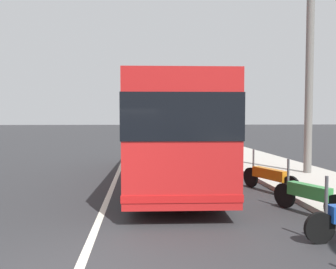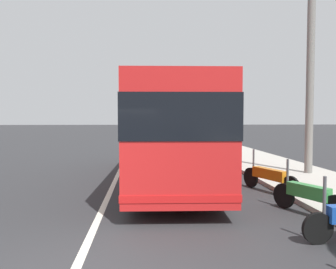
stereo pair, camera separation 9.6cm
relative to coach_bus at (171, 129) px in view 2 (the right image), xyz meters
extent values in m
cube|color=#B2ADA3|center=(2.50, -4.86, -1.83)|extent=(110.00, 3.60, 0.14)
cube|color=silver|center=(2.50, 2.04, -1.90)|extent=(110.00, 0.16, 0.01)
cube|color=red|center=(0.00, 0.00, -0.05)|extent=(10.69, 3.01, 3.00)
cube|color=black|center=(0.00, 0.00, 0.41)|extent=(10.73, 3.05, 1.02)
cube|color=red|center=(0.00, 0.00, -1.30)|extent=(10.72, 3.04, 0.16)
cylinder|color=black|center=(3.44, 1.02, -1.40)|extent=(1.01, 0.34, 1.00)
cylinder|color=black|center=(3.33, -1.32, -1.40)|extent=(1.01, 0.34, 1.00)
cylinder|color=black|center=(-3.33, 1.32, -1.40)|extent=(1.01, 0.34, 1.00)
cylinder|color=black|center=(-3.44, -1.02, -1.40)|extent=(1.01, 0.34, 1.00)
cylinder|color=black|center=(-6.39, -2.14, -1.61)|extent=(0.11, 0.59, 0.58)
cylinder|color=#4C4C51|center=(-6.38, -2.25, -1.01)|extent=(0.06, 0.06, 0.70)
cylinder|color=black|center=(-3.96, -2.55, -1.59)|extent=(0.60, 0.33, 0.63)
cube|color=#338C3F|center=(-4.62, -2.86, -1.34)|extent=(1.09, 0.67, 0.31)
cylinder|color=#4C4C51|center=(-4.06, -2.60, -0.99)|extent=(0.06, 0.06, 0.70)
cylinder|color=black|center=(-1.40, -2.54, -1.58)|extent=(0.63, 0.31, 0.65)
cylinder|color=black|center=(-3.03, -3.16, -1.58)|extent=(0.63, 0.31, 0.65)
cube|color=orange|center=(-2.22, -2.85, -1.33)|extent=(1.31, 0.69, 0.32)
cylinder|color=#4C4C51|center=(-1.52, -2.59, -0.98)|extent=(0.06, 0.06, 0.70)
cube|color=silver|center=(30.59, -0.57, -1.32)|extent=(4.75, 2.06, 0.81)
cube|color=black|center=(30.65, -0.57, -0.68)|extent=(2.57, 1.80, 0.46)
cylinder|color=black|center=(32.18, 0.16, -1.58)|extent=(0.65, 0.26, 0.64)
cylinder|color=black|center=(32.08, -1.48, -1.58)|extent=(0.65, 0.26, 0.64)
cylinder|color=black|center=(29.11, 0.34, -1.58)|extent=(0.65, 0.26, 0.64)
cylinder|color=black|center=(29.01, -1.30, -1.58)|extent=(0.65, 0.26, 0.64)
cube|color=black|center=(40.19, 0.50, -1.36)|extent=(4.26, 1.87, 0.73)
cube|color=black|center=(39.98, 0.50, -0.70)|extent=(2.11, 1.69, 0.58)
cylinder|color=black|center=(41.60, 1.30, -1.58)|extent=(0.64, 0.23, 0.64)
cylinder|color=black|center=(41.58, -0.35, -1.58)|extent=(0.64, 0.23, 0.64)
cylinder|color=black|center=(38.81, 1.34, -1.58)|extent=(0.64, 0.23, 0.64)
cylinder|color=black|center=(38.79, -0.31, -1.58)|extent=(0.64, 0.23, 0.64)
cylinder|color=slate|center=(0.45, -5.46, 2.01)|extent=(0.30, 0.30, 7.83)
camera|label=1|loc=(-12.10, 1.10, 0.38)|focal=35.65mm
camera|label=2|loc=(-12.11, 1.01, 0.38)|focal=35.65mm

